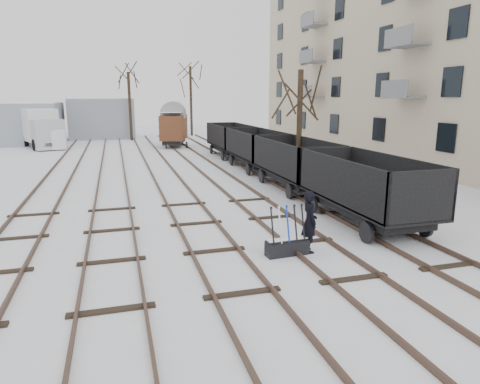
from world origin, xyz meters
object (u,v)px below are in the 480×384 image
object	(u,v)px
freight_wagon_a	(365,198)
box_van_wagon	(174,127)
worker	(310,222)
lorry	(40,128)
ground_frame	(287,246)
panel_van	(53,138)

from	to	relation	value
freight_wagon_a	box_van_wagon	size ratio (longest dim) A/B	1.30
worker	freight_wagon_a	distance (m)	3.87
box_van_wagon	lorry	xyz separation A→B (m)	(-12.02, 3.23, -0.08)
freight_wagon_a	lorry	xyz separation A→B (m)	(-15.40, 30.22, 0.86)
lorry	ground_frame	bearing A→B (deg)	-91.96
worker	lorry	size ratio (longest dim) A/B	0.23
worker	box_van_wagon	bearing A→B (deg)	4.84
worker	lorry	distance (m)	34.57
ground_frame	panel_van	bearing A→B (deg)	104.25
worker	lorry	world-z (taller)	lorry
box_van_wagon	panel_van	size ratio (longest dim) A/B	1.09
freight_wagon_a	panel_van	bearing A→B (deg)	116.17
ground_frame	panel_van	distance (m)	32.55
freight_wagon_a	box_van_wagon	bearing A→B (deg)	97.13
box_van_wagon	lorry	distance (m)	12.45
ground_frame	freight_wagon_a	distance (m)	4.61
box_van_wagon	worker	bearing A→B (deg)	-73.92
worker	panel_van	xyz separation A→B (m)	(-10.88, 30.83, -0.01)
box_van_wagon	panel_van	world-z (taller)	box_van_wagon
panel_van	ground_frame	bearing A→B (deg)	-82.52
ground_frame	freight_wagon_a	bearing A→B (deg)	25.43
freight_wagon_a	worker	bearing A→B (deg)	-146.53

